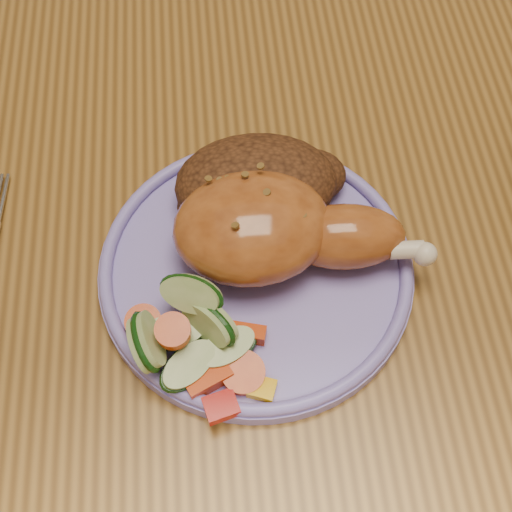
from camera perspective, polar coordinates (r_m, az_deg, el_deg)
name	(u,v)px	position (r m, az deg, el deg)	size (l,w,h in m)	color
ground	(313,439)	(1.28, 4.58, -14.42)	(4.00, 4.00, 0.00)	brown
dining_table	(362,229)	(0.67, 8.48, 2.19)	(0.90, 1.40, 0.75)	brown
plate	(256,270)	(0.54, 0.00, -1.16)	(0.24, 0.24, 0.01)	#7E6FC8
plate_rim	(256,263)	(0.53, 0.00, -0.56)	(0.23, 0.23, 0.01)	#7E6FC8
chicken_leg	(275,230)	(0.51, 1.53, 2.13)	(0.19, 0.10, 0.06)	#A45622
rice_pilaf	(259,185)	(0.55, 0.26, 5.74)	(0.13, 0.09, 0.05)	#4A2712
vegetable_pile	(193,339)	(0.49, -5.08, -6.60)	(0.11, 0.11, 0.05)	#A50A05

